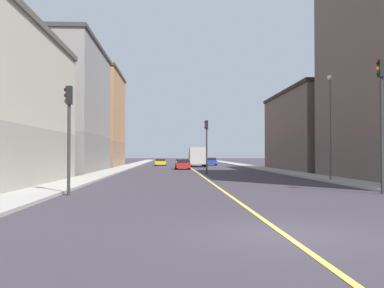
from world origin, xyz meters
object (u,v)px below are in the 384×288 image
at_px(car_red, 183,164).
at_px(car_yellow, 161,162).
at_px(building_left_mid, 329,131).
at_px(street_lamp_left_near, 330,117).
at_px(traffic_light_left_near, 381,108).
at_px(car_blue, 211,162).
at_px(traffic_light_right_near, 69,124).
at_px(building_right_distant, 82,120).
at_px(box_truck, 197,157).
at_px(traffic_light_median_far, 206,139).
at_px(building_right_midblock, 47,108).

bearing_deg(car_red, car_yellow, 99.98).
distance_m(building_left_mid, street_lamp_left_near, 23.32).
height_order(traffic_light_left_near, car_blue, traffic_light_left_near).
xyz_separation_m(building_left_mid, street_lamp_left_near, (-7.83, -21.96, -0.11)).
bearing_deg(car_blue, traffic_light_right_near, -102.10).
xyz_separation_m(building_right_distant, traffic_light_left_near, (24.65, -47.73, -3.02)).
bearing_deg(box_truck, building_right_distant, -179.75).
height_order(building_left_mid, traffic_light_left_near, building_left_mid).
distance_m(building_left_mid, traffic_light_median_far, 18.26).
xyz_separation_m(traffic_light_right_near, car_blue, (12.27, 57.23, -2.87)).
relative_size(building_right_midblock, car_blue, 4.20).
height_order(traffic_light_median_far, car_yellow, traffic_light_median_far).
xyz_separation_m(building_right_midblock, box_truck, (17.98, 20.02, -5.51)).
bearing_deg(box_truck, traffic_light_median_far, -91.04).
distance_m(car_red, box_truck, 11.65).
bearing_deg(building_right_distant, car_yellow, 32.92).
height_order(building_right_midblock, traffic_light_median_far, building_right_midblock).
bearing_deg(traffic_light_median_far, traffic_light_left_near, -73.01).
relative_size(building_right_distant, street_lamp_left_near, 2.07).
distance_m(building_right_midblock, street_lamp_left_near, 31.26).
height_order(building_right_distant, car_blue, building_right_distant).
height_order(traffic_light_median_far, box_truck, traffic_light_median_far).
relative_size(street_lamp_left_near, car_blue, 1.84).
height_order(building_left_mid, car_red, building_left_mid).
xyz_separation_m(car_yellow, box_truck, (5.92, -7.73, 1.02)).
bearing_deg(traffic_light_right_near, car_blue, 77.90).
bearing_deg(car_red, traffic_light_left_near, -75.78).
bearing_deg(traffic_light_median_far, car_red, 99.16).
height_order(traffic_light_right_near, box_truck, traffic_light_right_near).
relative_size(street_lamp_left_near, car_yellow, 1.83).
height_order(traffic_light_left_near, car_red, traffic_light_left_near).
bearing_deg(building_right_midblock, car_red, 29.44).
xyz_separation_m(traffic_light_right_near, box_truck, (9.17, 47.81, -1.92)).
bearing_deg(car_yellow, building_right_distant, -147.08).
bearing_deg(building_right_distant, car_blue, 24.25).
bearing_deg(traffic_light_left_near, building_right_midblock, 131.58).
bearing_deg(traffic_light_right_near, building_left_mid, 52.42).
distance_m(building_right_midblock, car_yellow, 30.95).
bearing_deg(car_red, building_left_mid, -13.71).
height_order(car_red, car_blue, car_blue).
distance_m(traffic_light_median_far, car_red, 13.66).
relative_size(traffic_light_left_near, car_blue, 1.63).
bearing_deg(traffic_light_left_near, building_left_mid, 74.59).
height_order(building_right_distant, box_truck, building_right_distant).
distance_m(traffic_light_left_near, car_yellow, 57.07).
relative_size(traffic_light_left_near, traffic_light_median_far, 1.25).
relative_size(building_right_distant, box_truck, 2.39).
relative_size(building_right_midblock, street_lamp_left_near, 2.29).
bearing_deg(traffic_light_median_far, street_lamp_left_near, -58.36).
relative_size(building_right_midblock, building_right_distant, 1.10).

